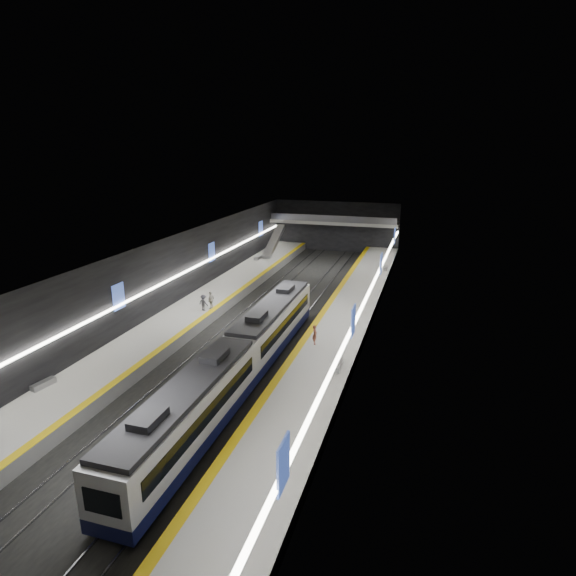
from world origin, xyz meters
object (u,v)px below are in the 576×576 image
(escalator, at_px, (274,241))
(bench_right_near, at_px, (338,366))
(bench_left_near, at_px, (43,384))
(passenger_left_a, at_px, (211,300))
(passenger_left_b, at_px, (203,303))
(train, at_px, (239,359))
(bench_right_far, at_px, (386,268))
(passenger_right_a, at_px, (315,335))
(bench_left_far, at_px, (258,258))

(escalator, distance_m, bench_right_near, 38.65)
(bench_left_near, relative_size, passenger_left_a, 0.94)
(bench_left_near, distance_m, passenger_left_b, 17.61)
(train, xyz_separation_m, escalator, (-10.00, 37.89, 0.70))
(escalator, xyz_separation_m, passenger_left_b, (1.41, -26.18, -1.09))
(train, relative_size, bench_right_far, 18.49)
(bench_right_far, relative_size, passenger_right_a, 0.98)
(escalator, xyz_separation_m, bench_right_far, (17.00, -4.89, -1.70))
(bench_left_near, xyz_separation_m, bench_left_far, (0.93, 39.36, 0.03))
(escalator, distance_m, passenger_left_b, 26.24)
(train, height_order, passenger_left_b, train)
(train, distance_m, bench_right_near, 7.29)
(passenger_right_a, bearing_deg, bench_left_far, 12.47)
(train, xyz_separation_m, passenger_right_a, (3.88, 6.83, -0.37))
(passenger_right_a, height_order, passenger_left_a, passenger_left_a)
(passenger_left_a, bearing_deg, bench_left_near, -9.17)
(escalator, xyz_separation_m, passenger_right_a, (13.88, -31.05, -1.08))
(bench_left_near, height_order, passenger_right_a, passenger_right_a)
(train, relative_size, escalator, 3.76)
(bench_left_near, bearing_deg, passenger_left_a, 87.71)
(bench_left_near, distance_m, bench_right_far, 42.98)
(bench_left_near, distance_m, bench_left_far, 39.37)
(passenger_right_a, bearing_deg, train, 133.91)
(train, bearing_deg, bench_right_near, 24.61)
(train, bearing_deg, bench_left_far, 108.13)
(bench_left_far, bearing_deg, bench_left_near, -90.97)
(escalator, relative_size, passenger_right_a, 4.85)
(escalator, xyz_separation_m, bench_left_near, (-2.00, -43.44, -1.69))
(train, xyz_separation_m, bench_right_far, (7.00, 33.00, -1.00))
(train, bearing_deg, passenger_left_a, 123.15)
(train, relative_size, passenger_right_a, 18.21)
(bench_left_far, xyz_separation_m, bench_right_near, (17.63, -30.80, -0.02))
(bench_right_far, bearing_deg, bench_left_near, -116.61)
(passenger_left_a, relative_size, passenger_left_b, 1.13)
(passenger_right_a, bearing_deg, passenger_left_a, 48.53)
(bench_left_near, height_order, bench_right_near, bench_right_near)
(bench_right_near, distance_m, passenger_left_a, 17.44)
(bench_right_near, bearing_deg, passenger_left_a, 146.40)
(passenger_right_a, distance_m, passenger_left_a, 13.22)
(bench_right_near, bearing_deg, escalator, 114.46)
(escalator, bearing_deg, train, -75.21)
(bench_right_far, bearing_deg, bench_right_near, -91.20)
(bench_left_far, bearing_deg, escalator, 75.73)
(bench_right_far, bearing_deg, passenger_left_b, -126.59)
(bench_left_far, height_order, bench_right_far, bench_left_far)
(train, distance_m, passenger_left_a, 14.83)
(escalator, bearing_deg, bench_right_far, -16.05)
(bench_left_near, height_order, bench_right_far, bench_left_near)
(bench_left_near, relative_size, bench_right_far, 1.05)
(bench_left_far, distance_m, bench_right_far, 18.09)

